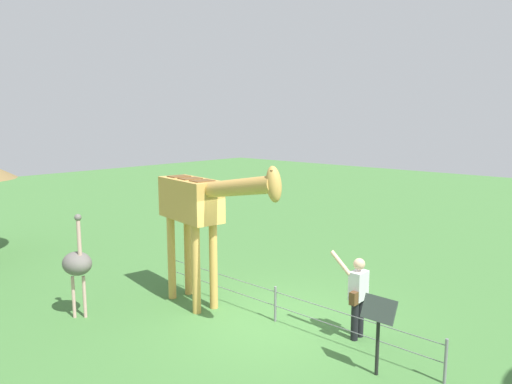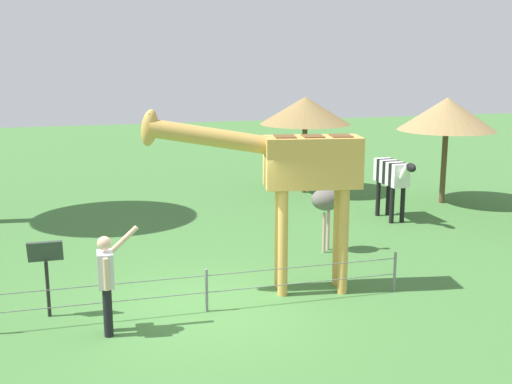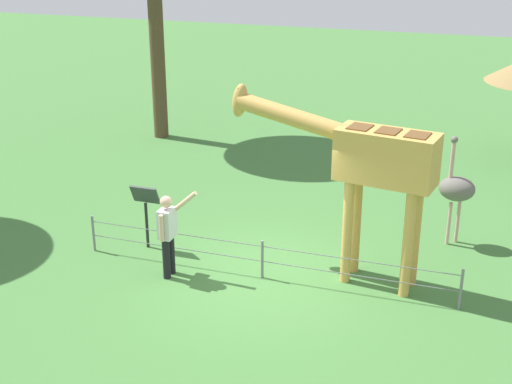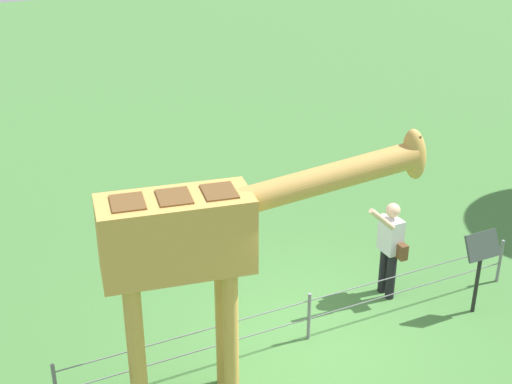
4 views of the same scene
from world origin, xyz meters
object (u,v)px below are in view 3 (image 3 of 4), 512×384
object	(u,v)px
giraffe	(367,162)
info_sign	(146,203)
ostrich	(457,189)
visitor	(168,231)

from	to	relation	value
giraffe	info_sign	bearing A→B (deg)	0.86
giraffe	ostrich	xyz separation A→B (m)	(-1.47, -2.07, -1.09)
visitor	info_sign	size ratio (longest dim) A/B	1.27
visitor	info_sign	world-z (taller)	visitor
giraffe	ostrich	world-z (taller)	giraffe
giraffe	info_sign	xyz separation A→B (m)	(4.29, 0.06, -1.32)
giraffe	info_sign	size ratio (longest dim) A/B	2.96
visitor	info_sign	distance (m)	1.32
visitor	ostrich	distance (m)	5.73
giraffe	info_sign	distance (m)	4.48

